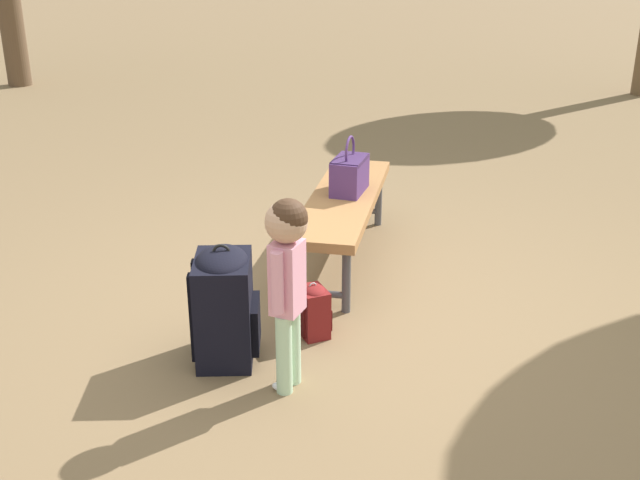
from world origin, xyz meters
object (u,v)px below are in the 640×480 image
backpack_large (224,302)px  child_standing (287,266)px  handbag (350,173)px  backpack_small (313,309)px  park_bench (343,204)px

backpack_large → child_standing: bearing=54.8°
child_standing → backpack_large: bearing=-125.2°
handbag → child_standing: child_standing is taller
backpack_large → backpack_small: backpack_large is taller
handbag → backpack_small: handbag is taller
park_bench → child_standing: child_standing is taller
child_standing → backpack_small: child_standing is taller
park_bench → backpack_small: park_bench is taller
backpack_large → park_bench: bearing=157.6°
handbag → backpack_large: 1.47m
child_standing → backpack_large: child_standing is taller
park_bench → backpack_small: 1.03m
child_standing → backpack_large: 0.53m
park_bench → handbag: size_ratio=4.45×
park_bench → child_standing: bearing=-6.6°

